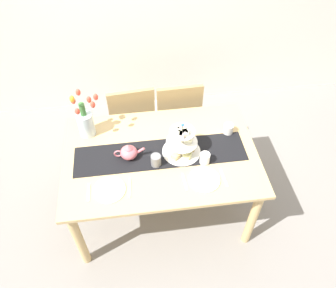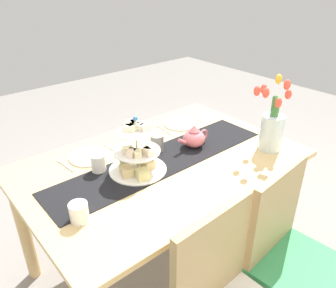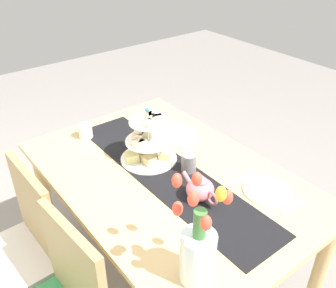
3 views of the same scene
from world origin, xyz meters
The scene contains 16 objects.
ground_plane centered at (0.00, 0.00, 0.00)m, with size 8.00×8.00×0.00m, color gray.
dining_table centered at (0.00, 0.00, 0.66)m, with size 1.51×1.00×0.76m.
chair_right centered at (0.25, 0.73, 0.50)m, with size 0.43×0.43×0.91m.
table_runner centered at (0.00, 0.00, 0.76)m, with size 1.33×0.30×0.00m, color black.
tiered_cake_stand centered at (0.17, 0.00, 0.86)m, with size 0.30×0.30×0.30m.
teapot centered at (-0.24, 0.00, 0.82)m, with size 0.24×0.13×0.14m.
tulip_vase centered at (-0.56, 0.30, 0.91)m, with size 0.21×0.18×0.43m.
cream_jug centered at (0.58, 0.16, 0.80)m, with size 0.08×0.08×0.09m, color white.
dinner_plate_left centered at (-0.40, -0.29, 0.77)m, with size 0.23×0.23×0.01m, color white.
fork_left centered at (-0.54, -0.29, 0.77)m, with size 0.02×0.15×0.01m, color silver.
knife_left centered at (-0.25, -0.29, 0.77)m, with size 0.01×0.17×0.01m, color silver.
dinner_plate_right centered at (0.29, -0.29, 0.77)m, with size 0.23×0.23×0.01m, color white.
fork_right centered at (0.14, -0.29, 0.77)m, with size 0.02×0.15×0.01m, color silver.
knife_right centered at (0.43, -0.29, 0.77)m, with size 0.01×0.17×0.01m, color silver.
mug_grey centered at (-0.05, -0.10, 0.81)m, with size 0.08×0.08×0.10m, color slate.
mug_white_text centered at (0.32, -0.13, 0.81)m, with size 0.08×0.08×0.10m, color white.
Camera 3 is at (-1.21, 0.93, 1.89)m, focal length 40.00 mm.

